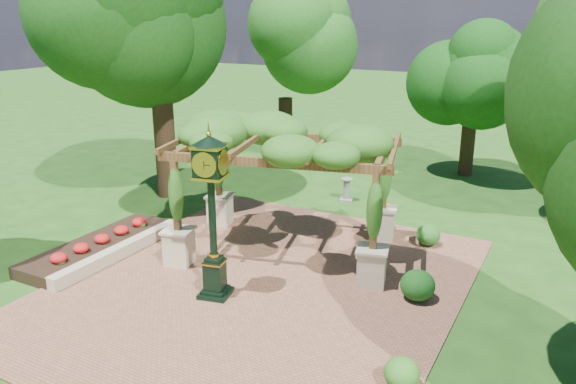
% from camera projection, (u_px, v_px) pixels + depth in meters
% --- Properties ---
extents(ground, '(120.00, 120.00, 0.00)m').
position_uv_depth(ground, '(241.00, 301.00, 14.23)').
color(ground, '#1E4714').
rests_on(ground, ground).
extents(brick_plaza, '(10.00, 12.00, 0.04)m').
position_uv_depth(brick_plaza, '(262.00, 284.00, 15.06)').
color(brick_plaza, brown).
rests_on(brick_plaza, ground).
extents(border_wall, '(0.35, 5.00, 0.40)m').
position_uv_depth(border_wall, '(120.00, 252.00, 16.67)').
color(border_wall, '#C6B793').
rests_on(border_wall, ground).
extents(flower_bed, '(1.50, 5.00, 0.36)m').
position_uv_depth(flower_bed, '(98.00, 247.00, 17.08)').
color(flower_bed, red).
rests_on(flower_bed, ground).
extents(pedestal_clock, '(1.00, 1.00, 4.27)m').
position_uv_depth(pedestal_clock, '(212.00, 202.00, 13.67)').
color(pedestal_clock, black).
rests_on(pedestal_clock, brick_plaza).
extents(pergola, '(7.19, 5.45, 4.03)m').
position_uv_depth(pergola, '(286.00, 146.00, 16.20)').
color(pergola, beige).
rests_on(pergola, brick_plaza).
extents(sundial, '(0.61, 0.61, 0.90)m').
position_uv_depth(sundial, '(346.00, 191.00, 21.77)').
color(sundial, gray).
rests_on(sundial, ground).
extents(shrub_front, '(0.91, 0.91, 0.62)m').
position_uv_depth(shrub_front, '(402.00, 373.00, 10.78)').
color(shrub_front, '#2C631C').
rests_on(shrub_front, brick_plaza).
extents(shrub_mid, '(1.00, 1.00, 0.79)m').
position_uv_depth(shrub_mid, '(418.00, 285.00, 14.10)').
color(shrub_mid, '#154714').
rests_on(shrub_mid, brick_plaza).
extents(shrub_back, '(0.76, 0.76, 0.67)m').
position_uv_depth(shrub_back, '(428.00, 235.00, 17.47)').
color(shrub_back, '#215919').
rests_on(shrub_back, brick_plaza).
extents(tree_west_near, '(5.75, 5.75, 10.19)m').
position_uv_depth(tree_west_near, '(156.00, 12.00, 20.45)').
color(tree_west_near, '#392516').
rests_on(tree_west_near, ground).
extents(tree_west_far, '(4.19, 4.19, 7.99)m').
position_uv_depth(tree_west_far, '(285.00, 47.00, 26.29)').
color(tree_west_far, '#321F13').
rests_on(tree_west_far, ground).
extents(tree_north, '(3.56, 3.56, 6.80)m').
position_uv_depth(tree_north, '(475.00, 70.00, 24.00)').
color(tree_north, '#352415').
rests_on(tree_north, ground).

